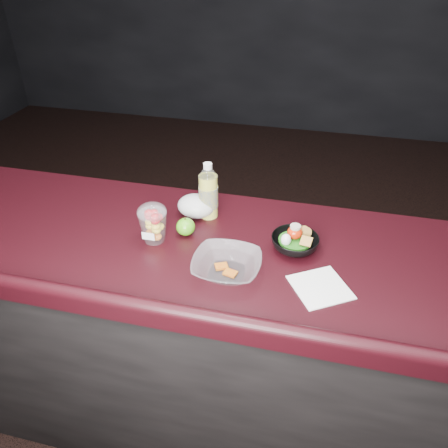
{
  "coord_description": "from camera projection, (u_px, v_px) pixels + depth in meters",
  "views": [
    {
      "loc": [
        0.32,
        -0.88,
        1.94
      ],
      "look_at": [
        0.03,
        0.32,
        1.1
      ],
      "focal_mm": 35.0,
      "sensor_mm": 36.0,
      "label": 1
    }
  ],
  "objects": [
    {
      "name": "green_apple",
      "position": [
        186.0,
        227.0,
        1.56
      ],
      "size": [
        0.07,
        0.07,
        0.07
      ],
      "color": "#3C9210",
      "rests_on": "counter"
    },
    {
      "name": "takeout_bowl",
      "position": [
        227.0,
        266.0,
        1.39
      ],
      "size": [
        0.22,
        0.22,
        0.05
      ],
      "rotation": [
        0.0,
        0.0,
        0.0
      ],
      "color": "silver",
      "rests_on": "counter"
    },
    {
      "name": "plastic_bag",
      "position": [
        198.0,
        205.0,
        1.66
      ],
      "size": [
        0.14,
        0.12,
        0.11
      ],
      "color": "silver",
      "rests_on": "counter"
    },
    {
      "name": "paper_napkin",
      "position": [
        320.0,
        287.0,
        1.34
      ],
      "size": [
        0.22,
        0.22,
        0.0
      ],
      "primitive_type": "cube",
      "rotation": [
        0.0,
        0.0,
        0.56
      ],
      "color": "white",
      "rests_on": "counter"
    },
    {
      "name": "snack_bowl",
      "position": [
        294.0,
        242.0,
        1.49
      ],
      "size": [
        0.2,
        0.2,
        0.09
      ],
      "rotation": [
        0.0,
        0.0,
        -0.28
      ],
      "color": "black",
      "rests_on": "counter"
    },
    {
      "name": "lemonade_bottle",
      "position": [
        208.0,
        195.0,
        1.63
      ],
      "size": [
        0.07,
        0.07,
        0.22
      ],
      "color": "gold",
      "rests_on": "counter"
    },
    {
      "name": "counter",
      "position": [
        216.0,
        343.0,
        1.81
      ],
      "size": [
        4.06,
        0.71,
        1.02
      ],
      "color": "black",
      "rests_on": "ground"
    },
    {
      "name": "fruit_cup",
      "position": [
        153.0,
        222.0,
        1.51
      ],
      "size": [
        0.1,
        0.1,
        0.15
      ],
      "color": "white",
      "rests_on": "counter"
    }
  ]
}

